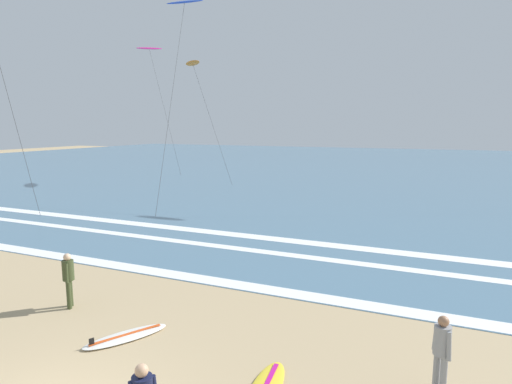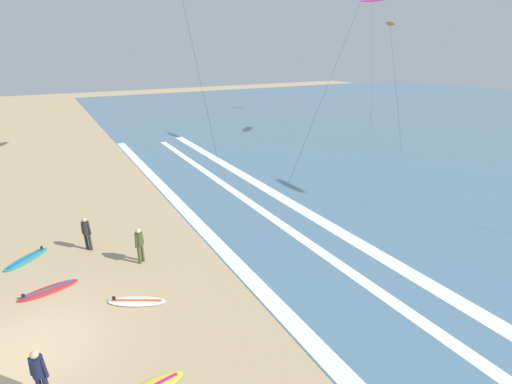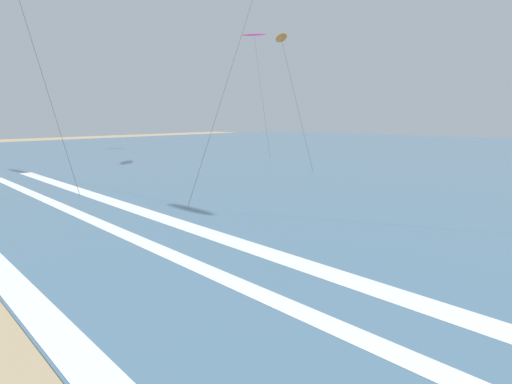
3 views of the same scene
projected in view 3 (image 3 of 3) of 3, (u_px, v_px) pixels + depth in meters
wave_foam_mid_break at (282, 304)px, 7.80m from camera, size 50.14×0.56×0.01m
wave_foam_outer_break at (314, 268)px, 9.63m from camera, size 51.67×0.80×0.01m
kite_magenta_high_right at (254, 35)px, 44.80m from camera, size 10.56×8.57×14.85m
kite_orange_mid_center at (281, 39)px, 30.25m from camera, size 6.68×3.62×11.12m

